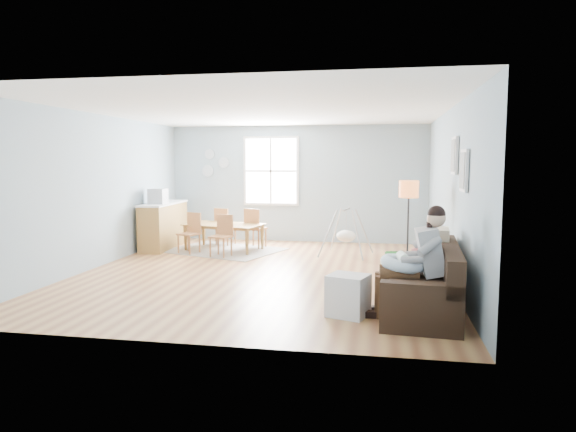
% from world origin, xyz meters
% --- Properties ---
extents(room, '(8.40, 9.40, 3.90)m').
position_xyz_m(room, '(0.00, 0.00, 2.42)').
color(room, '#995A36').
extents(window, '(1.32, 0.08, 1.62)m').
position_xyz_m(window, '(-0.60, 3.46, 1.65)').
color(window, silver).
rests_on(window, room).
extents(pictures, '(0.05, 1.34, 0.74)m').
position_xyz_m(pictures, '(2.97, -1.05, 1.85)').
color(pictures, silver).
rests_on(pictures, room).
extents(wall_plates, '(0.67, 0.02, 0.66)m').
position_xyz_m(wall_plates, '(-2.00, 3.47, 1.83)').
color(wall_plates, '#8897A3').
rests_on(wall_plates, room).
extents(sofa, '(1.03, 2.11, 0.83)m').
position_xyz_m(sofa, '(2.51, -1.85, 0.29)').
color(sofa, black).
rests_on(sofa, room).
extents(green_throw, '(0.95, 0.77, 0.04)m').
position_xyz_m(green_throw, '(2.48, -1.17, 0.53)').
color(green_throw, '#16611A').
rests_on(green_throw, sofa).
extents(beige_pillow, '(0.17, 0.48, 0.47)m').
position_xyz_m(beige_pillow, '(2.76, -1.33, 0.75)').
color(beige_pillow, tan).
rests_on(beige_pillow, sofa).
extents(father, '(0.96, 0.44, 1.35)m').
position_xyz_m(father, '(2.36, -2.14, 0.72)').
color(father, gray).
rests_on(father, sofa).
extents(nursing_pillow, '(0.63, 0.61, 0.22)m').
position_xyz_m(nursing_pillow, '(2.20, -2.13, 0.64)').
color(nursing_pillow, silver).
rests_on(nursing_pillow, father).
extents(infant, '(0.16, 0.36, 0.13)m').
position_xyz_m(infant, '(2.20, -2.09, 0.72)').
color(infant, white).
rests_on(infant, nursing_pillow).
extents(toddler, '(0.54, 0.26, 0.85)m').
position_xyz_m(toddler, '(2.45, -1.65, 0.71)').
color(toddler, white).
rests_on(toddler, sofa).
extents(floor_lamp, '(0.31, 0.31, 1.56)m').
position_xyz_m(floor_lamp, '(2.38, 0.23, 1.29)').
color(floor_lamp, black).
rests_on(floor_lamp, room).
extents(storage_cube, '(0.56, 0.53, 0.50)m').
position_xyz_m(storage_cube, '(1.56, -2.23, 0.25)').
color(storage_cube, silver).
rests_on(storage_cube, room).
extents(rug, '(2.69, 2.36, 0.01)m').
position_xyz_m(rug, '(-1.31, 1.96, 0.01)').
color(rug, gray).
rests_on(rug, room).
extents(dining_table, '(1.74, 1.19, 0.56)m').
position_xyz_m(dining_table, '(-1.31, 1.96, 0.28)').
color(dining_table, brown).
rests_on(dining_table, rug).
extents(chair_sw, '(0.48, 0.48, 0.83)m').
position_xyz_m(chair_sw, '(-1.88, 1.57, 0.46)').
color(chair_sw, brown).
rests_on(chair_sw, rug).
extents(chair_se, '(0.45, 0.45, 0.83)m').
position_xyz_m(chair_se, '(-1.12, 1.30, 0.46)').
color(chair_se, brown).
rests_on(chair_se, rug).
extents(chair_nw, '(0.47, 0.47, 0.84)m').
position_xyz_m(chair_nw, '(-1.51, 2.62, 0.47)').
color(chair_nw, brown).
rests_on(chair_nw, rug).
extents(chair_ne, '(0.48, 0.48, 0.86)m').
position_xyz_m(chair_ne, '(-0.74, 2.35, 0.49)').
color(chair_ne, brown).
rests_on(chair_ne, rug).
extents(counter, '(0.60, 1.78, 0.99)m').
position_xyz_m(counter, '(-2.70, 2.09, 0.50)').
color(counter, brown).
rests_on(counter, room).
extents(monitor, '(0.34, 0.32, 0.32)m').
position_xyz_m(monitor, '(-2.67, 1.76, 1.15)').
color(monitor, '#A1A1A6').
rests_on(monitor, counter).
extents(baby_swing, '(1.07, 1.08, 0.93)m').
position_xyz_m(baby_swing, '(1.28, 1.76, 0.42)').
color(baby_swing, '#A1A1A6').
rests_on(baby_swing, room).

